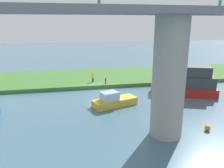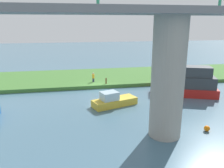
{
  "view_description": "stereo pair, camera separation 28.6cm",
  "coord_description": "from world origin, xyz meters",
  "px_view_note": "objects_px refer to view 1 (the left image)",
  "views": [
    {
      "loc": [
        3.91,
        30.17,
        8.98
      ],
      "look_at": [
        -1.11,
        5.0,
        2.0
      ],
      "focal_mm": 36.17,
      "sensor_mm": 36.0,
      "label": 1
    },
    {
      "loc": [
        3.63,
        30.23,
        8.98
      ],
      "look_at": [
        -1.11,
        5.0,
        2.0
      ],
      "focal_mm": 36.17,
      "sensor_mm": 36.0,
      "label": 2
    }
  ],
  "objects_px": {
    "skiff_small": "(186,83)",
    "marker_buoy": "(207,128)",
    "mooring_post": "(106,81)",
    "motorboat_white": "(114,101)",
    "bridge_pylon": "(169,79)",
    "person_on_bank": "(93,77)"
  },
  "relations": [
    {
      "from": "mooring_post",
      "to": "skiff_small",
      "type": "relative_size",
      "value": 0.1
    },
    {
      "from": "skiff_small",
      "to": "marker_buoy",
      "type": "height_order",
      "value": "skiff_small"
    },
    {
      "from": "person_on_bank",
      "to": "mooring_post",
      "type": "xyz_separation_m",
      "value": [
        -1.68,
        1.43,
        -0.29
      ]
    },
    {
      "from": "bridge_pylon",
      "to": "person_on_bank",
      "type": "relative_size",
      "value": 6.88
    },
    {
      "from": "skiff_small",
      "to": "marker_buoy",
      "type": "xyz_separation_m",
      "value": [
        3.16,
        9.62,
        -1.28
      ]
    },
    {
      "from": "bridge_pylon",
      "to": "skiff_small",
      "type": "bearing_deg",
      "value": -126.3
    },
    {
      "from": "mooring_post",
      "to": "motorboat_white",
      "type": "xyz_separation_m",
      "value": [
        0.41,
        7.64,
        -0.32
      ]
    },
    {
      "from": "person_on_bank",
      "to": "marker_buoy",
      "type": "distance_m",
      "value": 18.44
    },
    {
      "from": "person_on_bank",
      "to": "mooring_post",
      "type": "relative_size",
      "value": 1.67
    },
    {
      "from": "person_on_bank",
      "to": "mooring_post",
      "type": "height_order",
      "value": "person_on_bank"
    },
    {
      "from": "skiff_small",
      "to": "marker_buoy",
      "type": "relative_size",
      "value": 16.99
    },
    {
      "from": "person_on_bank",
      "to": "motorboat_white",
      "type": "bearing_deg",
      "value": 97.98
    },
    {
      "from": "bridge_pylon",
      "to": "mooring_post",
      "type": "height_order",
      "value": "bridge_pylon"
    },
    {
      "from": "marker_buoy",
      "to": "person_on_bank",
      "type": "bearing_deg",
      "value": -64.34
    },
    {
      "from": "motorboat_white",
      "to": "marker_buoy",
      "type": "relative_size",
      "value": 10.69
    },
    {
      "from": "bridge_pylon",
      "to": "skiff_small",
      "type": "distance_m",
      "value": 12.28
    },
    {
      "from": "person_on_bank",
      "to": "marker_buoy",
      "type": "relative_size",
      "value": 2.78
    },
    {
      "from": "person_on_bank",
      "to": "mooring_post",
      "type": "distance_m",
      "value": 2.23
    },
    {
      "from": "bridge_pylon",
      "to": "mooring_post",
      "type": "xyz_separation_m",
      "value": [
        2.44,
        -15.09,
        -3.87
      ]
    },
    {
      "from": "person_on_bank",
      "to": "marker_buoy",
      "type": "xyz_separation_m",
      "value": [
        -7.97,
        16.6,
        -0.95
      ]
    },
    {
      "from": "marker_buoy",
      "to": "motorboat_white",
      "type": "bearing_deg",
      "value": -48.33
    },
    {
      "from": "person_on_bank",
      "to": "marker_buoy",
      "type": "height_order",
      "value": "person_on_bank"
    }
  ]
}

